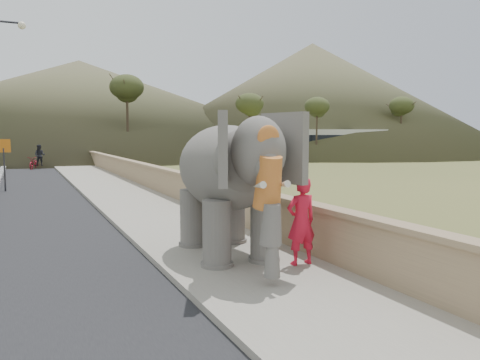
{
  "coord_description": "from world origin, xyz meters",
  "views": [
    {
      "loc": [
        -3.82,
        -7.4,
        2.63
      ],
      "look_at": [
        0.2,
        1.15,
        1.7
      ],
      "focal_mm": 35.0,
      "sensor_mm": 36.0,
      "label": 1
    }
  ],
  "objects": [
    {
      "name": "ground",
      "position": [
        0.0,
        0.0,
        0.0
      ],
      "size": [
        160.0,
        160.0,
        0.0
      ],
      "primitive_type": "plane",
      "color": "olive",
      "rests_on": "ground"
    },
    {
      "name": "walkway",
      "position": [
        0.0,
        10.0,
        0.07
      ],
      "size": [
        3.0,
        120.0,
        0.15
      ],
      "primitive_type": "cube",
      "color": "#9E9687",
      "rests_on": "ground"
    },
    {
      "name": "parapet",
      "position": [
        1.65,
        10.0,
        0.55
      ],
      "size": [
        0.3,
        120.0,
        1.1
      ],
      "primitive_type": "cube",
      "color": "tan",
      "rests_on": "ground"
    },
    {
      "name": "signboard",
      "position": [
        -4.5,
        16.34,
        1.64
      ],
      "size": [
        0.6,
        0.08,
        2.4
      ],
      "color": "#2D2D33",
      "rests_on": "ground"
    },
    {
      "name": "cow",
      "position": [
        7.21,
        12.74,
        0.64
      ],
      "size": [
        1.61,
        1.5,
        1.28
      ],
      "primitive_type": "imported",
      "rotation": [
        0.0,
        0.0,
        0.88
      ],
      "color": "brown",
      "rests_on": "ground"
    },
    {
      "name": "distant_car",
      "position": [
        20.91,
        35.51,
        0.72
      ],
      "size": [
        4.31,
        1.93,
        1.44
      ],
      "primitive_type": "imported",
      "rotation": [
        0.0,
        0.0,
        1.62
      ],
      "color": "silver",
      "rests_on": "ground"
    },
    {
      "name": "bus_white",
      "position": [
        25.54,
        32.24,
        1.55
      ],
      "size": [
        11.28,
        4.57,
        3.1
      ],
      "primitive_type": "cube",
      "rotation": [
        0.0,
        0.0,
        1.38
      ],
      "color": "beige",
      "rests_on": "ground"
    },
    {
      "name": "bus_orange",
      "position": [
        31.26,
        32.93,
        1.55
      ],
      "size": [
        11.21,
        3.74,
        3.1
      ],
      "primitive_type": "cube",
      "rotation": [
        0.0,
        0.0,
        1.69
      ],
      "color": "gold",
      "rests_on": "ground"
    },
    {
      "name": "hill_right",
      "position": [
        36.0,
        52.0,
        8.0
      ],
      "size": [
        56.0,
        56.0,
        16.0
      ],
      "primitive_type": "cone",
      "color": "brown",
      "rests_on": "ground"
    },
    {
      "name": "hill_far",
      "position": [
        5.0,
        70.0,
        7.0
      ],
      "size": [
        80.0,
        80.0,
        14.0
      ],
      "primitive_type": "cone",
      "color": "brown",
      "rests_on": "ground"
    },
    {
      "name": "elephant_and_man",
      "position": [
        0.02,
        1.39,
        1.55
      ],
      "size": [
        2.36,
        4.01,
        2.81
      ],
      "color": "slate",
      "rests_on": "ground"
    },
    {
      "name": "motorcyclist",
      "position": [
        -2.74,
        30.59,
        0.71
      ],
      "size": [
        1.47,
        1.88,
        1.85
      ],
      "color": "maroon",
      "rests_on": "ground"
    },
    {
      "name": "trees",
      "position": [
        -0.27,
        29.1,
        4.11
      ],
      "size": [
        47.45,
        42.29,
        9.27
      ],
      "color": "#473828",
      "rests_on": "ground"
    }
  ]
}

